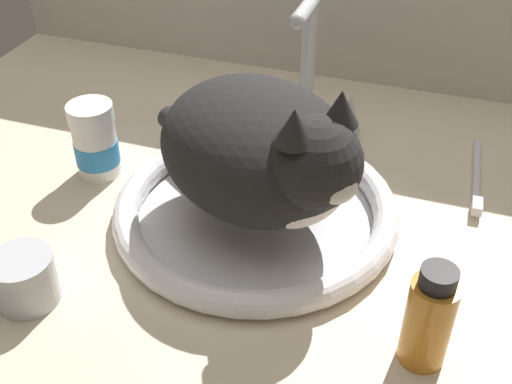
{
  "coord_description": "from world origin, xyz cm",
  "views": [
    {
      "loc": [
        23.13,
        -58.51,
        51.53
      ],
      "look_at": [
        4.36,
        -2.6,
        7.0
      ],
      "focal_mm": 44.42,
      "sensor_mm": 36.0,
      "label": 1
    }
  ],
  "objects_px": {
    "sink_basin": "(256,210)",
    "faucet": "(306,84)",
    "pill_bottle": "(97,141)",
    "amber_bottle": "(429,319)",
    "toothbrush": "(477,178)",
    "cat": "(264,151)",
    "metal_jar": "(24,279)"
  },
  "relations": [
    {
      "from": "faucet",
      "to": "pill_bottle",
      "type": "height_order",
      "value": "faucet"
    },
    {
      "from": "metal_jar",
      "to": "toothbrush",
      "type": "height_order",
      "value": "metal_jar"
    },
    {
      "from": "metal_jar",
      "to": "amber_bottle",
      "type": "bearing_deg",
      "value": 7.78
    },
    {
      "from": "amber_bottle",
      "to": "toothbrush",
      "type": "xyz_separation_m",
      "value": [
        0.04,
        0.31,
        -0.05
      ]
    },
    {
      "from": "sink_basin",
      "to": "pill_bottle",
      "type": "xyz_separation_m",
      "value": [
        -0.23,
        0.03,
        0.03
      ]
    },
    {
      "from": "amber_bottle",
      "to": "toothbrush",
      "type": "distance_m",
      "value": 0.31
    },
    {
      "from": "metal_jar",
      "to": "cat",
      "type": "bearing_deg",
      "value": 44.43
    },
    {
      "from": "pill_bottle",
      "to": "metal_jar",
      "type": "relative_size",
      "value": 1.52
    },
    {
      "from": "amber_bottle",
      "to": "faucet",
      "type": "bearing_deg",
      "value": 120.34
    },
    {
      "from": "pill_bottle",
      "to": "toothbrush",
      "type": "distance_m",
      "value": 0.49
    },
    {
      "from": "faucet",
      "to": "toothbrush",
      "type": "relative_size",
      "value": 1.16
    },
    {
      "from": "cat",
      "to": "metal_jar",
      "type": "bearing_deg",
      "value": -135.57
    },
    {
      "from": "sink_basin",
      "to": "metal_jar",
      "type": "bearing_deg",
      "value": -132.34
    },
    {
      "from": "sink_basin",
      "to": "faucet",
      "type": "height_order",
      "value": "faucet"
    },
    {
      "from": "metal_jar",
      "to": "toothbrush",
      "type": "relative_size",
      "value": 0.39
    },
    {
      "from": "sink_basin",
      "to": "faucet",
      "type": "bearing_deg",
      "value": 90.0
    },
    {
      "from": "pill_bottle",
      "to": "amber_bottle",
      "type": "height_order",
      "value": "amber_bottle"
    },
    {
      "from": "amber_bottle",
      "to": "sink_basin",
      "type": "bearing_deg",
      "value": 145.65
    },
    {
      "from": "cat",
      "to": "metal_jar",
      "type": "relative_size",
      "value": 5.0
    },
    {
      "from": "cat",
      "to": "pill_bottle",
      "type": "xyz_separation_m",
      "value": [
        -0.24,
        0.04,
        -0.06
      ]
    },
    {
      "from": "metal_jar",
      "to": "amber_bottle",
      "type": "height_order",
      "value": "amber_bottle"
    },
    {
      "from": "pill_bottle",
      "to": "metal_jar",
      "type": "bearing_deg",
      "value": -78.84
    },
    {
      "from": "faucet",
      "to": "toothbrush",
      "type": "distance_m",
      "value": 0.26
    },
    {
      "from": "sink_basin",
      "to": "metal_jar",
      "type": "distance_m",
      "value": 0.27
    },
    {
      "from": "toothbrush",
      "to": "sink_basin",
      "type": "bearing_deg",
      "value": -146.81
    },
    {
      "from": "cat",
      "to": "faucet",
      "type": "bearing_deg",
      "value": 93.2
    },
    {
      "from": "faucet",
      "to": "toothbrush",
      "type": "xyz_separation_m",
      "value": [
        0.25,
        -0.06,
        -0.07
      ]
    },
    {
      "from": "metal_jar",
      "to": "amber_bottle",
      "type": "relative_size",
      "value": 0.59
    },
    {
      "from": "toothbrush",
      "to": "cat",
      "type": "bearing_deg",
      "value": -143.99
    },
    {
      "from": "pill_bottle",
      "to": "amber_bottle",
      "type": "bearing_deg",
      "value": -21.7
    },
    {
      "from": "sink_basin",
      "to": "pill_bottle",
      "type": "relative_size",
      "value": 3.35
    },
    {
      "from": "metal_jar",
      "to": "amber_bottle",
      "type": "distance_m",
      "value": 0.4
    }
  ]
}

